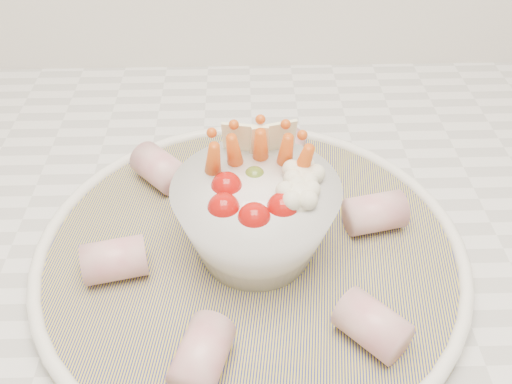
{
  "coord_description": "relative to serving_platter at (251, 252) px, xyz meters",
  "views": [
    {
      "loc": [
        -0.18,
        1.04,
        1.3
      ],
      "look_at": [
        -0.17,
        1.39,
        1.0
      ],
      "focal_mm": 40.0,
      "sensor_mm": 36.0,
      "label": 1
    }
  ],
  "objects": [
    {
      "name": "serving_platter",
      "position": [
        0.0,
        0.0,
        0.0
      ],
      "size": [
        0.42,
        0.42,
        0.02
      ],
      "color": "navy",
      "rests_on": "kitchen_counter"
    },
    {
      "name": "veggie_bowl",
      "position": [
        0.01,
        0.0,
        0.05
      ],
      "size": [
        0.14,
        0.14,
        0.11
      ],
      "color": "silver",
      "rests_on": "serving_platter"
    },
    {
      "name": "cured_meat_rolls",
      "position": [
        0.0,
        0.0,
        0.02
      ],
      "size": [
        0.28,
        0.29,
        0.03
      ],
      "color": "#BE5765",
      "rests_on": "serving_platter"
    }
  ]
}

